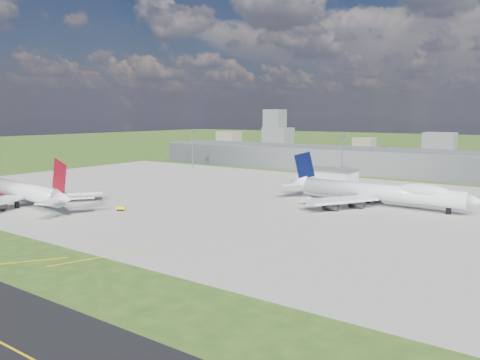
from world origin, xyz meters
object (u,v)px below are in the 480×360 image
Objects in this scene: airliner_blue_quad at (379,192)px; airliner_red_twin at (25,192)px; van_white_near at (305,200)px; tug_yellow at (121,209)px.

airliner_red_twin is at bearing -144.17° from airliner_blue_quad.
airliner_blue_quad is (120.69, 82.37, 0.19)m from airliner_red_twin.
van_white_near is (-27.66, -12.00, -4.54)m from airliner_blue_quad.
airliner_red_twin is 19.60× the size of tug_yellow.
van_white_near is at bearing 21.60° from tug_yellow.
airliner_blue_quad is 20.37× the size of tug_yellow.
airliner_red_twin reaches higher than tug_yellow.
airliner_red_twin is 0.96× the size of airliner_blue_quad.
airliner_red_twin reaches higher than van_white_near.
tug_yellow is 75.60m from van_white_near.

